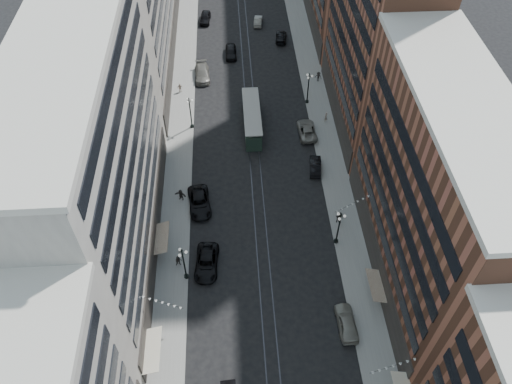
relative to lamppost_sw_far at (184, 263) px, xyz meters
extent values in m
plane|color=black|center=(9.20, 32.00, -3.10)|extent=(220.00, 220.00, 0.00)
cube|color=gray|center=(-1.80, 42.00, -3.02)|extent=(4.00, 180.00, 0.15)
cube|color=gray|center=(20.20, 42.00, -3.02)|extent=(4.00, 180.00, 0.15)
cube|color=#2D2D33|center=(8.50, 42.00, -3.09)|extent=(0.12, 180.00, 0.02)
cube|color=#2D2D33|center=(9.90, 42.00, -3.09)|extent=(0.12, 180.00, 0.02)
cube|color=#A59F92|center=(-7.80, 5.00, 10.90)|extent=(8.00, 36.00, 28.00)
cube|color=brown|center=(26.20, 0.00, 8.90)|extent=(8.00, 30.00, 24.00)
cylinder|color=black|center=(0.00, 0.00, -2.80)|extent=(0.56, 0.56, 0.30)
cylinder|color=black|center=(0.00, 0.00, -0.35)|extent=(0.18, 0.18, 5.20)
sphere|color=black|center=(0.00, 0.00, 2.45)|extent=(0.24, 0.24, 0.24)
sphere|color=white|center=(0.45, 0.00, 2.05)|extent=(0.36, 0.36, 0.36)
sphere|color=white|center=(-0.22, 0.39, 2.05)|extent=(0.36, 0.36, 0.36)
sphere|color=white|center=(-0.22, -0.39, 2.05)|extent=(0.36, 0.36, 0.36)
cylinder|color=black|center=(0.00, 27.00, -2.80)|extent=(0.56, 0.56, 0.30)
cylinder|color=black|center=(0.00, 27.00, -0.35)|extent=(0.18, 0.18, 5.20)
sphere|color=black|center=(0.00, 27.00, 2.45)|extent=(0.24, 0.24, 0.24)
sphere|color=white|center=(0.45, 27.00, 2.05)|extent=(0.36, 0.36, 0.36)
sphere|color=white|center=(-0.22, 27.39, 2.05)|extent=(0.36, 0.36, 0.36)
sphere|color=white|center=(-0.22, 26.61, 2.05)|extent=(0.36, 0.36, 0.36)
cylinder|color=black|center=(18.40, 4.00, -2.80)|extent=(0.56, 0.56, 0.30)
cylinder|color=black|center=(18.40, 4.00, -0.35)|extent=(0.18, 0.18, 5.20)
sphere|color=black|center=(18.40, 4.00, 2.45)|extent=(0.24, 0.24, 0.24)
sphere|color=white|center=(18.85, 4.00, 2.05)|extent=(0.36, 0.36, 0.36)
sphere|color=white|center=(18.18, 4.39, 2.05)|extent=(0.36, 0.36, 0.36)
sphere|color=white|center=(18.18, 3.61, 2.05)|extent=(0.36, 0.36, 0.36)
cylinder|color=black|center=(18.40, 32.00, -2.80)|extent=(0.56, 0.56, 0.30)
cylinder|color=black|center=(18.40, 32.00, -0.35)|extent=(0.18, 0.18, 5.20)
sphere|color=black|center=(18.40, 32.00, 2.45)|extent=(0.24, 0.24, 0.24)
sphere|color=white|center=(18.85, 32.00, 2.05)|extent=(0.36, 0.36, 0.36)
sphere|color=white|center=(18.18, 32.39, 2.05)|extent=(0.36, 0.36, 0.36)
sphere|color=white|center=(18.18, 31.61, 2.05)|extent=(0.36, 0.36, 0.36)
cube|color=#213529|center=(9.20, 26.66, -1.88)|extent=(2.34, 11.24, 2.44)
cube|color=gray|center=(9.20, 26.66, -0.38)|extent=(1.50, 10.30, 0.56)
cube|color=gray|center=(9.20, 26.66, -0.01)|extent=(2.53, 11.43, 0.14)
cylinder|color=black|center=(9.20, 22.45, -2.77)|extent=(2.15, 0.66, 0.66)
cylinder|color=black|center=(9.20, 30.88, -2.77)|extent=(2.15, 0.66, 0.66)
imported|color=black|center=(2.40, 1.43, -2.30)|extent=(3.07, 5.92, 1.59)
imported|color=gray|center=(17.60, -7.27, -2.26)|extent=(2.11, 4.95, 1.67)
imported|color=black|center=(-0.93, 1.75, -2.12)|extent=(0.84, 0.51, 1.65)
imported|color=black|center=(1.40, 10.95, -2.27)|extent=(3.42, 6.24, 1.66)
imported|color=slate|center=(1.44, 40.08, -2.24)|extent=(2.81, 6.06, 1.71)
imported|color=black|center=(1.79, 58.79, -2.28)|extent=(2.38, 4.95, 1.63)
imported|color=black|center=(17.60, 16.86, -2.38)|extent=(2.05, 4.51, 1.44)
imported|color=gray|center=(17.38, 24.47, -2.34)|extent=(2.65, 5.52, 1.52)
imported|color=black|center=(16.00, 51.07, -2.40)|extent=(2.54, 4.99, 1.39)
imported|color=black|center=(6.51, 46.43, -2.28)|extent=(1.94, 4.81, 1.64)
imported|color=gray|center=(12.07, 57.13, -2.40)|extent=(1.94, 4.34, 1.38)
imported|color=black|center=(-1.07, 12.27, -2.08)|extent=(1.66, 1.03, 1.73)
imported|color=beige|center=(-2.15, 36.06, -2.15)|extent=(0.95, 0.48, 1.58)
imported|color=black|center=(19.19, 7.14, -2.04)|extent=(0.99, 0.94, 1.82)
imported|color=#B0A192|center=(20.63, 27.05, -2.06)|extent=(0.77, 0.72, 1.77)
imported|color=black|center=(21.01, 37.64, -2.07)|extent=(1.22, 0.86, 1.75)
camera|label=1|loc=(6.22, -32.24, 47.30)|focal=35.00mm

